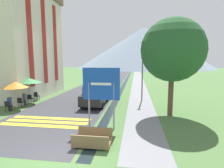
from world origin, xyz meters
TOP-DOWN VIEW (x-y plane):
  - ground_plane at (0.00, 20.00)m, footprint 160.00×160.00m
  - road at (-2.50, 30.00)m, footprint 6.40×60.00m
  - footpath at (3.60, 30.00)m, footprint 2.20×60.00m
  - drainage_channel at (1.20, 30.00)m, footprint 0.60×60.00m
  - crosswalk_marking at (-2.50, 4.16)m, footprint 5.44×1.84m
  - mountain_distant at (7.06, 93.91)m, footprint 72.47×72.47m
  - hotel_building at (-9.40, 12.00)m, footprint 5.94×9.83m
  - road_sign at (1.21, 3.58)m, footprint 2.11×0.11m
  - footbridge at (1.20, 1.55)m, footprint 1.70×1.10m
  - parked_car_near at (-0.40, 8.95)m, footprint 1.91×4.42m
  - parked_car_far at (-0.46, 22.17)m, footprint 1.80×3.97m
  - cafe_chair_far_right at (-6.68, 9.89)m, footprint 0.40×0.40m
  - cafe_chair_middle at (-6.40, 8.51)m, footprint 0.40×0.40m
  - cafe_chair_near_left at (-6.39, 7.13)m, footprint 0.40×0.40m
  - cafe_chair_nearest at (-6.51, 5.83)m, footprint 0.40×0.40m
  - cafe_chair_far_left at (-6.52, 9.68)m, footprint 0.40×0.40m
  - cafe_umbrella_front_orange at (-6.43, 6.71)m, footprint 1.93×1.93m
  - cafe_umbrella_middle_green at (-6.57, 8.78)m, footprint 2.19×2.19m
  - person_seated_near at (-6.54, 6.06)m, footprint 0.32×0.32m
  - person_seated_far at (-6.66, 7.99)m, footprint 0.32×0.32m
  - streetlamp at (3.75, 11.23)m, footprint 0.28×0.28m
  - tree_by_path at (5.59, 6.63)m, footprint 4.34×4.34m

SIDE VIEW (x-z plane):
  - ground_plane at x=0.00m, z-range 0.00..0.00m
  - drainage_channel at x=1.20m, z-range 0.00..0.00m
  - road at x=-2.50m, z-range 0.00..0.01m
  - footpath at x=3.60m, z-range 0.00..0.01m
  - crosswalk_marking at x=-2.50m, z-range 0.00..0.01m
  - footbridge at x=1.20m, z-range -0.10..0.55m
  - cafe_chair_far_right at x=-6.68m, z-range 0.09..0.94m
  - cafe_chair_middle at x=-6.40m, z-range 0.09..0.94m
  - cafe_chair_near_left at x=-6.39m, z-range 0.09..0.94m
  - cafe_chair_nearest at x=-6.51m, z-range 0.09..0.94m
  - cafe_chair_far_left at x=-6.52m, z-range 0.09..0.94m
  - person_seated_far at x=-6.66m, z-range 0.06..1.27m
  - person_seated_near at x=-6.54m, z-range 0.07..1.35m
  - parked_car_far at x=-0.46m, z-range 0.00..1.82m
  - parked_car_near at x=-0.40m, z-range 0.00..1.82m
  - cafe_umbrella_front_orange at x=-6.43m, z-range 0.87..3.09m
  - cafe_umbrella_middle_green at x=-6.57m, z-range 0.94..3.26m
  - road_sign at x=1.21m, z-range 0.57..4.07m
  - streetlamp at x=3.75m, z-range 0.50..6.44m
  - tree_by_path at x=5.59m, z-range 1.21..8.00m
  - hotel_building at x=-9.40m, z-range 0.44..12.34m
  - mountain_distant at x=7.06m, z-range 0.00..22.19m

